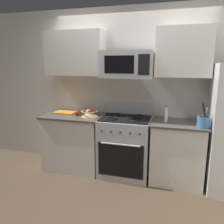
% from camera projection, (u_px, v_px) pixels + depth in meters
% --- Properties ---
extents(ground_plane, '(16.00, 16.00, 0.00)m').
position_uv_depth(ground_plane, '(115.00, 195.00, 3.06)').
color(ground_plane, '#473828').
extents(wall_back, '(8.00, 0.10, 2.60)m').
position_uv_depth(wall_back, '(131.00, 90.00, 3.73)').
color(wall_back, beige).
rests_on(wall_back, ground).
extents(counter_left, '(0.96, 0.64, 0.91)m').
position_uv_depth(counter_left, '(74.00, 141.00, 3.78)').
color(counter_left, silver).
rests_on(counter_left, ground).
extents(range_oven, '(0.76, 0.68, 1.09)m').
position_uv_depth(range_oven, '(125.00, 146.00, 3.54)').
color(range_oven, '#B2B5BA').
rests_on(range_oven, ground).
extents(counter_right, '(0.77, 0.64, 0.91)m').
position_uv_depth(counter_right, '(177.00, 152.00, 3.34)').
color(counter_right, silver).
rests_on(counter_right, ground).
extents(microwave, '(0.77, 0.44, 0.39)m').
position_uv_depth(microwave, '(127.00, 64.00, 3.30)').
color(microwave, '#B2B5BA').
extents(upper_cabinets_left, '(0.95, 0.34, 0.69)m').
position_uv_depth(upper_cabinets_left, '(75.00, 53.00, 3.63)').
color(upper_cabinets_left, silver).
extents(upper_cabinets_right, '(0.76, 0.34, 0.69)m').
position_uv_depth(upper_cabinets_right, '(184.00, 52.00, 3.19)').
color(upper_cabinets_right, silver).
extents(utensil_crock, '(0.17, 0.17, 0.33)m').
position_uv_depth(utensil_crock, '(204.00, 121.00, 2.96)').
color(utensil_crock, teal).
rests_on(utensil_crock, counter_right).
extents(fruit_basket, '(0.27, 0.27, 0.12)m').
position_uv_depth(fruit_basket, '(89.00, 113.00, 3.58)').
color(fruit_basket, tan).
rests_on(fruit_basket, counter_left).
extents(apple_loose, '(0.08, 0.08, 0.08)m').
position_uv_depth(apple_loose, '(77.00, 113.00, 3.65)').
color(apple_loose, red).
rests_on(apple_loose, counter_left).
extents(cutting_board, '(0.36, 0.24, 0.02)m').
position_uv_depth(cutting_board, '(65.00, 112.00, 3.85)').
color(cutting_board, orange).
rests_on(cutting_board, counter_left).
extents(bottle_vinegar, '(0.05, 0.05, 0.25)m').
position_uv_depth(bottle_vinegar, '(166.00, 115.00, 3.21)').
color(bottle_vinegar, silver).
rests_on(bottle_vinegar, counter_right).
extents(prep_bowl, '(0.12, 0.12, 0.05)m').
position_uv_depth(prep_bowl, '(85.00, 112.00, 3.82)').
color(prep_bowl, white).
rests_on(prep_bowl, counter_left).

